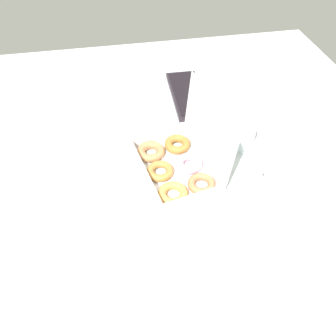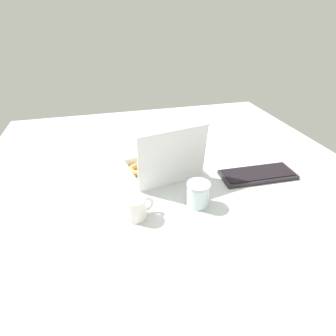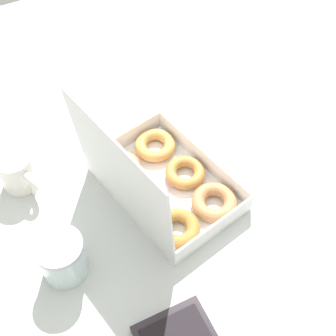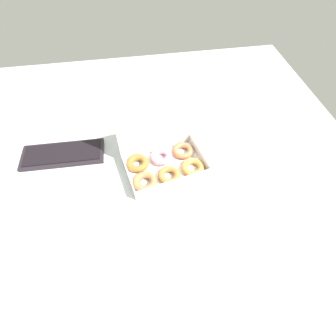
{
  "view_description": "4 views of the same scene",
  "coord_description": "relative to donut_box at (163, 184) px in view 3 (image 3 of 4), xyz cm",
  "views": [
    {
      "loc": [
        77.49,
        -16.56,
        81.0
      ],
      "look_at": [
        5.73,
        -3.2,
        3.52
      ],
      "focal_mm": 35.0,
      "sensor_mm": 36.0,
      "label": 1
    },
    {
      "loc": [
        27.06,
        101.22,
        66.37
      ],
      "look_at": [
        1.44,
        -0.3,
        2.31
      ],
      "focal_mm": 28.0,
      "sensor_mm": 36.0,
      "label": 2
    },
    {
      "loc": [
        -48.69,
        26.59,
        84.14
      ],
      "look_at": [
        5.8,
        -1.86,
        4.8
      ],
      "focal_mm": 50.0,
      "sensor_mm": 36.0,
      "label": 3
    },
    {
      "loc": [
        -5.6,
        -66.6,
        84.96
      ],
      "look_at": [
        5.14,
        -2.03,
        1.8
      ],
      "focal_mm": 28.0,
      "sensor_mm": 36.0,
      "label": 4
    }
  ],
  "objects": [
    {
      "name": "paper_napkin",
      "position": [
        18.33,
        -22.91,
        -3.31
      ],
      "size": [
        12.92,
        11.03,
        0.15
      ],
      "primitive_type": "cube",
      "rotation": [
        0.0,
        0.0,
        -0.01
      ],
      "color": "white",
      "rests_on": "ground_plane"
    },
    {
      "name": "glass_jar",
      "position": [
        -7.5,
        24.89,
        1.61
      ],
      "size": [
        9.11,
        9.11,
        9.89
      ],
      "color": "silver",
      "rests_on": "ground_plane"
    },
    {
      "name": "ground_plane",
      "position": [
        -3.49,
        -0.63,
        -4.39
      ],
      "size": [
        180.0,
        180.0,
        2.0
      ],
      "primitive_type": "cube",
      "color": "silver"
    },
    {
      "name": "donut_box",
      "position": [
        0.0,
        0.0,
        0.0
      ],
      "size": [
        35.08,
        28.61,
        26.25
      ],
      "color": "white",
      "rests_on": "ground_plane"
    },
    {
      "name": "coffee_mug",
      "position": [
        16.54,
        26.4,
        1.11
      ],
      "size": [
        11.09,
        7.79,
        8.76
      ],
      "color": "white",
      "rests_on": "ground_plane"
    }
  ]
}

